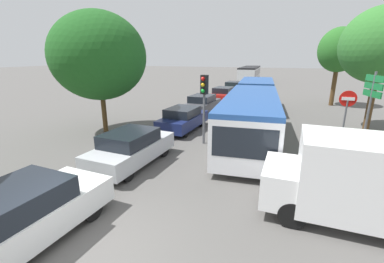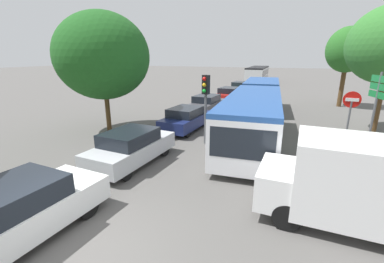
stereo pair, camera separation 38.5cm
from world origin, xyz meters
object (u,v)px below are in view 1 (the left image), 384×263
at_px(queued_car_red, 223,94).
at_px(direction_sign_post, 372,95).
at_px(no_entry_sign, 346,112).
at_px(city_bus_rear, 250,73).
at_px(queued_car_graphite, 202,104).
at_px(tree_right_far, 339,50).
at_px(queued_car_green, 234,88).
at_px(queued_car_white, 19,217).
at_px(queued_car_navy, 183,119).
at_px(tree_right_mid, 382,45).
at_px(traffic_light, 204,94).
at_px(white_van, 376,181).
at_px(queued_car_silver, 131,148).
at_px(tree_left_mid, 99,59).
at_px(articulated_bus, 254,104).

bearing_deg(queued_car_red, direction_sign_post, -135.26).
relative_size(queued_car_red, no_entry_sign, 1.46).
xyz_separation_m(city_bus_rear, direction_sign_post, (9.39, -31.19, 1.11)).
bearing_deg(queued_car_graphite, tree_right_far, -51.26).
relative_size(queued_car_green, tree_right_far, 0.63).
relative_size(queued_car_white, queued_car_graphite, 1.06).
xyz_separation_m(queued_car_navy, tree_right_mid, (10.34, 3.86, 4.12)).
bearing_deg(queued_car_white, traffic_light, -8.54).
bearing_deg(white_van, no_entry_sign, -91.23).
height_order(queued_car_graphite, traffic_light, traffic_light).
bearing_deg(no_entry_sign, tree_right_mid, 155.42).
height_order(queued_car_silver, tree_right_far, tree_right_far).
relative_size(white_van, tree_right_mid, 0.73).
bearing_deg(tree_right_far, city_bus_rear, 116.96).
bearing_deg(queued_car_red, tree_left_mid, 165.27).
xyz_separation_m(queued_car_white, queued_car_red, (-0.00, 20.77, -0.04)).
relative_size(city_bus_rear, queued_car_silver, 2.82).
bearing_deg(direction_sign_post, no_entry_sign, 24.78).
height_order(articulated_bus, traffic_light, traffic_light).
xyz_separation_m(city_bus_rear, tree_left_mid, (-3.94, -32.95, 2.66)).
bearing_deg(articulated_bus, direction_sign_post, 60.37).
relative_size(queued_car_white, direction_sign_post, 1.21).
bearing_deg(tree_left_mid, queued_car_green, 77.20).
bearing_deg(tree_right_far, direction_sign_post, -91.70).
distance_m(queued_car_navy, tree_right_far, 15.79).
relative_size(queued_car_silver, queued_car_red, 1.01).
bearing_deg(queued_car_navy, traffic_light, -132.31).
bearing_deg(city_bus_rear, tree_right_far, -154.53).
relative_size(queued_car_graphite, traffic_light, 1.21).
xyz_separation_m(queued_car_white, direction_sign_post, (9.18, 10.17, 1.82)).
relative_size(tree_left_mid, tree_right_far, 1.00).
height_order(queued_car_graphite, white_van, white_van).
bearing_deg(city_bus_rear, queued_car_white, 178.81).
bearing_deg(tree_right_far, traffic_light, -119.11).
bearing_deg(tree_right_far, queued_car_red, -171.53).
distance_m(queued_car_graphite, white_van, 14.27).
bearing_deg(queued_car_green, no_entry_sign, -150.85).
bearing_deg(articulated_bus, queued_car_silver, -30.52).
bearing_deg(queued_car_navy, tree_right_far, -34.96).
bearing_deg(queued_car_white, white_van, -61.51).
relative_size(queued_car_red, queued_car_green, 0.98).
relative_size(queued_car_navy, queued_car_green, 0.96).
height_order(articulated_bus, tree_right_far, tree_right_far).
bearing_deg(tree_right_mid, queued_car_green, 129.95).
bearing_deg(no_entry_sign, queued_car_navy, -96.86).
bearing_deg(direction_sign_post, traffic_light, 0.29).
height_order(queued_car_white, queued_car_graphite, queued_car_white).
height_order(queued_car_silver, white_van, white_van).
distance_m(city_bus_rear, queued_car_green, 14.87).
bearing_deg(queued_car_red, articulated_bus, -151.17).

